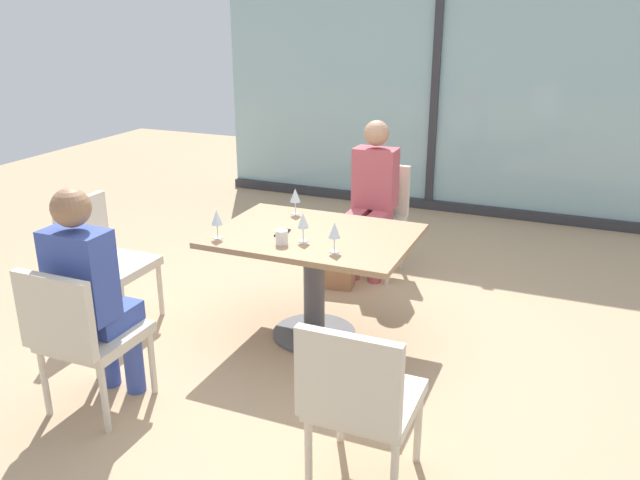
% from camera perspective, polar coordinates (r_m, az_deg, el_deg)
% --- Properties ---
extents(ground_plane, '(12.00, 12.00, 0.00)m').
position_cam_1_polar(ground_plane, '(4.46, -0.50, -8.28)').
color(ground_plane, tan).
extents(window_wall_backdrop, '(4.79, 0.10, 2.70)m').
position_cam_1_polar(window_wall_backdrop, '(7.04, 10.04, 12.27)').
color(window_wall_backdrop, '#93B7BC').
rests_on(window_wall_backdrop, ground_plane).
extents(dining_table_main, '(1.27, 0.93, 0.73)m').
position_cam_1_polar(dining_table_main, '(4.23, -0.53, -1.69)').
color(dining_table_main, '#997551').
rests_on(dining_table_main, ground_plane).
extents(chair_near_window, '(0.46, 0.51, 0.87)m').
position_cam_1_polar(chair_near_window, '(5.39, 4.93, 2.44)').
color(chair_near_window, beige).
rests_on(chair_near_window, ground_plane).
extents(chair_front_left, '(0.46, 0.50, 0.87)m').
position_cam_1_polar(chair_front_left, '(3.66, -20.19, -7.52)').
color(chair_front_left, beige).
rests_on(chair_front_left, ground_plane).
extents(chair_front_right, '(0.46, 0.50, 0.87)m').
position_cam_1_polar(chair_front_right, '(2.93, 3.46, -13.47)').
color(chair_front_right, beige).
rests_on(chair_front_right, ground_plane).
extents(chair_side_end, '(0.50, 0.46, 0.87)m').
position_cam_1_polar(chair_side_end, '(4.72, -18.45, -1.14)').
color(chair_side_end, beige).
rests_on(chair_side_end, ground_plane).
extents(person_near_window, '(0.34, 0.39, 1.26)m').
position_cam_1_polar(person_near_window, '(5.24, 4.62, 4.23)').
color(person_near_window, '#B24C56').
rests_on(person_near_window, ground_plane).
extents(person_front_left, '(0.34, 0.39, 1.26)m').
position_cam_1_polar(person_front_left, '(3.65, -19.42, -3.99)').
color(person_front_left, '#384C9E').
rests_on(person_front_left, ground_plane).
extents(wine_glass_0, '(0.07, 0.07, 0.18)m').
position_cam_1_polar(wine_glass_0, '(3.81, 1.27, 0.81)').
color(wine_glass_0, silver).
rests_on(wine_glass_0, dining_table_main).
extents(wine_glass_1, '(0.07, 0.07, 0.18)m').
position_cam_1_polar(wine_glass_1, '(3.98, -1.47, 1.66)').
color(wine_glass_1, silver).
rests_on(wine_glass_1, dining_table_main).
extents(wine_glass_2, '(0.07, 0.07, 0.18)m').
position_cam_1_polar(wine_glass_2, '(4.09, -9.00, 1.92)').
color(wine_glass_2, silver).
rests_on(wine_glass_2, dining_table_main).
extents(wine_glass_3, '(0.07, 0.07, 0.18)m').
position_cam_1_polar(wine_glass_3, '(4.52, -2.18, 3.88)').
color(wine_glass_3, silver).
rests_on(wine_glass_3, dining_table_main).
extents(coffee_cup, '(0.08, 0.08, 0.09)m').
position_cam_1_polar(coffee_cup, '(3.97, -3.36, 0.24)').
color(coffee_cup, white).
rests_on(coffee_cup, dining_table_main).
extents(cell_phone_on_table, '(0.09, 0.15, 0.01)m').
position_cam_1_polar(cell_phone_on_table, '(4.17, -3.30, 0.64)').
color(cell_phone_on_table, black).
rests_on(cell_phone_on_table, dining_table_main).
extents(handbag_0, '(0.32, 0.20, 0.28)m').
position_cam_1_polar(handbag_0, '(5.14, 1.27, -2.62)').
color(handbag_0, '#A3704C').
rests_on(handbag_0, ground_plane).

